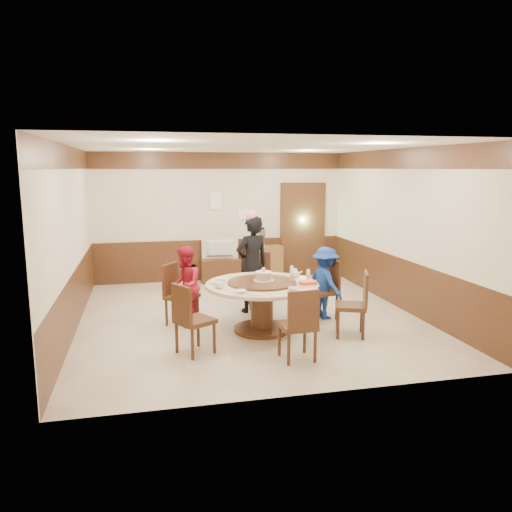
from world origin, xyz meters
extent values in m
plane|color=beige|center=(0.00, 0.00, 0.00)|extent=(6.00, 6.00, 0.00)
plane|color=silver|center=(0.00, 0.00, 2.80)|extent=(6.00, 6.00, 0.00)
cube|color=beige|center=(0.00, 3.00, 1.40)|extent=(5.50, 0.04, 2.80)
cube|color=beige|center=(0.00, -3.00, 1.40)|extent=(5.50, 0.04, 2.80)
cube|color=beige|center=(-2.75, 0.00, 1.40)|extent=(0.04, 6.00, 2.80)
cube|color=beige|center=(2.75, 0.00, 1.40)|extent=(0.04, 6.00, 2.80)
cube|color=#422514|center=(0.00, 0.00, 0.45)|extent=(5.50, 6.00, 0.90)
cube|color=#422514|center=(0.00, 0.00, 2.62)|extent=(5.50, 6.00, 0.35)
cube|color=#422514|center=(1.90, 2.95, 1.05)|extent=(1.05, 0.08, 2.18)
cube|color=#8AD69B|center=(1.90, 2.97, 1.05)|extent=(0.88, 0.02, 2.05)
cylinder|color=#422514|center=(0.04, -0.77, 0.03)|extent=(0.85, 0.85, 0.06)
cylinder|color=#422514|center=(0.04, -0.77, 0.35)|extent=(0.34, 0.34, 0.65)
cylinder|color=beige|center=(0.04, -0.77, 0.72)|extent=(1.70, 1.70, 0.05)
cylinder|color=#422514|center=(0.04, -0.77, 0.77)|extent=(1.04, 1.04, 0.03)
cube|color=#422514|center=(1.16, -0.34, 0.45)|extent=(0.52, 0.52, 0.06)
cube|color=#422514|center=(1.37, -0.29, 0.72)|extent=(0.13, 0.42, 0.50)
cube|color=#422514|center=(1.16, -0.34, 0.21)|extent=(0.36, 0.36, 0.42)
cube|color=#422514|center=(0.32, 0.54, 0.45)|extent=(0.50, 0.50, 0.06)
cube|color=#422514|center=(0.35, 0.75, 0.72)|extent=(0.42, 0.10, 0.50)
cube|color=#422514|center=(0.32, 0.54, 0.21)|extent=(0.36, 0.36, 0.42)
cube|color=#422514|center=(-1.12, -0.14, 0.45)|extent=(0.62, 0.62, 0.06)
cube|color=#422514|center=(-1.29, -0.01, 0.72)|extent=(0.28, 0.36, 0.50)
cube|color=#422514|center=(-1.12, -0.14, 0.21)|extent=(0.36, 0.36, 0.42)
cube|color=#422514|center=(-1.05, -1.46, 0.45)|extent=(0.60, 0.60, 0.06)
cube|color=#422514|center=(-1.23, -1.57, 0.72)|extent=(0.25, 0.38, 0.50)
cube|color=#422514|center=(-1.05, -1.46, 0.21)|extent=(0.36, 0.36, 0.42)
cube|color=#422514|center=(0.22, -1.97, 0.45)|extent=(0.47, 0.47, 0.06)
cube|color=#422514|center=(0.23, -2.18, 0.72)|extent=(0.42, 0.07, 0.50)
cube|color=#422514|center=(0.22, -1.97, 0.21)|extent=(0.36, 0.36, 0.42)
cube|color=#422514|center=(1.27, -1.26, 0.45)|extent=(0.57, 0.57, 0.06)
cube|color=#422514|center=(1.46, -1.34, 0.72)|extent=(0.19, 0.41, 0.50)
cube|color=#422514|center=(1.27, -1.26, 0.21)|extent=(0.36, 0.36, 0.42)
imported|color=black|center=(0.13, 0.32, 0.84)|extent=(0.70, 0.56, 1.67)
imported|color=#AC172A|center=(-1.06, -0.15, 0.63)|extent=(0.57, 0.68, 1.27)
imported|color=navy|center=(1.22, -0.33, 0.60)|extent=(0.65, 0.87, 1.19)
cylinder|color=white|center=(0.08, -0.72, 0.79)|extent=(0.30, 0.30, 0.01)
cylinder|color=tan|center=(0.08, -0.72, 0.85)|extent=(0.24, 0.24, 0.11)
cylinder|color=white|center=(0.08, -0.72, 0.91)|extent=(0.25, 0.25, 0.01)
sphere|color=pink|center=(0.08, -0.72, 0.95)|extent=(0.07, 0.07, 0.07)
ellipsoid|color=white|center=(-0.64, -0.94, 0.81)|extent=(0.17, 0.15, 0.13)
ellipsoid|color=white|center=(0.64, -0.48, 0.81)|extent=(0.17, 0.15, 0.13)
imported|color=white|center=(-0.54, -0.43, 0.77)|extent=(0.16, 0.16, 0.04)
imported|color=white|center=(0.37, -1.28, 0.77)|extent=(0.14, 0.14, 0.04)
imported|color=white|center=(-0.39, -1.27, 0.77)|extent=(0.16, 0.16, 0.04)
imported|color=white|center=(0.69, -0.88, 0.77)|extent=(0.13, 0.13, 0.04)
imported|color=white|center=(-0.64, -0.64, 0.77)|extent=(0.16, 0.16, 0.04)
cylinder|color=white|center=(-0.21, -1.42, 0.76)|extent=(0.18, 0.18, 0.01)
cylinder|color=white|center=(0.49, -0.27, 0.76)|extent=(0.18, 0.18, 0.01)
cube|color=white|center=(0.67, -1.06, 0.76)|extent=(0.30, 0.20, 0.02)
cube|color=red|center=(0.67, -1.06, 0.79)|extent=(0.24, 0.15, 0.04)
cylinder|color=silver|center=(0.51, -0.79, 0.83)|extent=(0.06, 0.06, 0.16)
cylinder|color=silver|center=(0.78, -0.74, 0.83)|extent=(0.06, 0.06, 0.16)
cylinder|color=silver|center=(0.62, -0.40, 0.83)|extent=(0.06, 0.06, 0.16)
cube|color=#422514|center=(-0.05, 2.75, 0.25)|extent=(0.85, 0.45, 0.50)
imported|color=gray|center=(-0.05, 2.75, 0.73)|extent=(0.80, 0.21, 0.46)
cube|color=brown|center=(0.94, 2.78, 0.38)|extent=(0.80, 0.40, 0.75)
cylinder|color=silver|center=(0.90, 2.78, 0.94)|extent=(0.15, 0.15, 0.38)
cube|color=white|center=(-0.10, 2.96, 1.75)|extent=(0.25, 0.00, 0.35)
cube|color=white|center=(0.55, 2.96, 1.45)|extent=(0.30, 0.00, 0.22)
camera|label=1|loc=(-1.69, -7.90, 2.47)|focal=35.00mm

